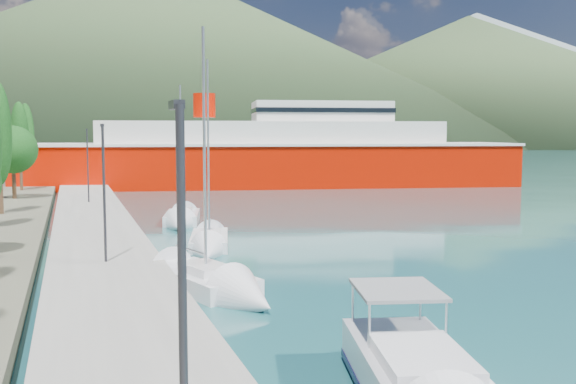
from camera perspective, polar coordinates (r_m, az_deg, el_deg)
name	(u,v)px	position (r m, az deg, el deg)	size (l,w,h in m)	color
ground	(123,165)	(137.01, -14.45, 2.33)	(1400.00, 1400.00, 0.00)	#1D565A
quay	(95,228)	(42.91, -16.80, -3.11)	(5.00, 88.00, 0.80)	gray
hills_far	(224,63)	(656.28, -5.68, 11.35)	(1480.00, 900.00, 180.00)	slate
hills_near	(251,65)	(406.05, -3.27, 11.21)	(1010.00, 520.00, 115.00)	#364C2C
lamp_posts	(102,184)	(31.04, -16.22, 0.66)	(0.15, 47.50, 6.06)	#2D2D33
sailboat_near	(225,290)	(25.59, -5.60, -8.64)	(4.68, 8.44, 11.63)	silver
sailboat_mid	(208,247)	(35.40, -7.08, -4.84)	(3.85, 8.17, 11.37)	silver
sailboat_far	(181,221)	(45.60, -9.53, -2.60)	(3.97, 7.69, 10.80)	silver
ferry	(274,157)	(79.71, -1.25, 3.17)	(61.44, 23.89, 11.94)	#C01100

